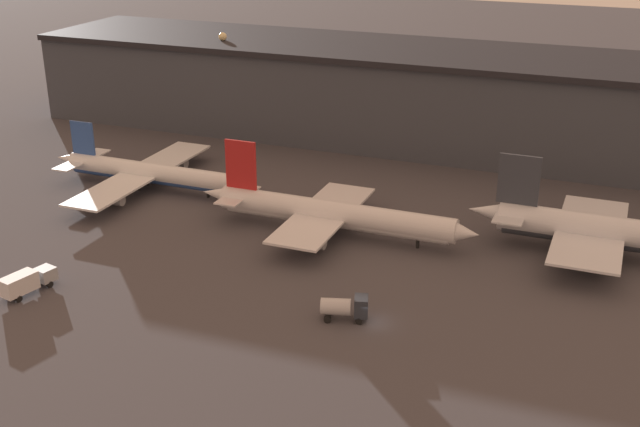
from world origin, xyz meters
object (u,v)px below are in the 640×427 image
(airplane_0, at_px, (147,173))
(airplane_1, at_px, (332,214))
(airplane_2, at_px, (598,231))
(service_vehicle_0, at_px, (345,307))
(service_vehicle_2, at_px, (26,282))

(airplane_0, relative_size, airplane_1, 0.87)
(airplane_2, relative_size, service_vehicle_0, 6.06)
(airplane_1, height_order, airplane_2, airplane_2)
(airplane_2, relative_size, service_vehicle_2, 4.75)
(airplane_0, height_order, service_vehicle_0, airplane_0)
(airplane_2, distance_m, service_vehicle_0, 41.78)
(airplane_2, height_order, service_vehicle_0, airplane_2)
(airplane_1, xyz_separation_m, service_vehicle_0, (11.04, -24.13, -1.60))
(service_vehicle_2, bearing_deg, airplane_2, -46.99)
(airplane_0, bearing_deg, airplane_2, 0.62)
(airplane_0, bearing_deg, airplane_1, -9.79)
(airplane_0, relative_size, service_vehicle_2, 4.95)
(airplane_0, distance_m, service_vehicle_2, 40.57)
(airplane_1, relative_size, airplane_2, 1.19)
(airplane_2, bearing_deg, airplane_1, -169.27)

